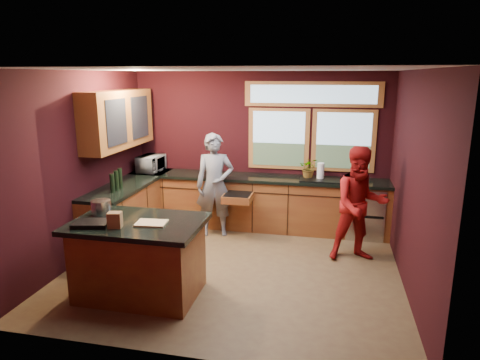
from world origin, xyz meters
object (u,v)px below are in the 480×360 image
(person_grey, at_px, (215,185))
(person_red, at_px, (360,205))
(cutting_board, at_px, (151,223))
(stock_pot, at_px, (101,207))
(island, at_px, (140,258))

(person_grey, relative_size, person_red, 1.03)
(cutting_board, relative_size, stock_pot, 1.46)
(island, distance_m, person_red, 3.13)
(person_grey, distance_m, cutting_board, 2.23)
(person_grey, distance_m, person_red, 2.36)
(island, relative_size, person_grey, 0.90)
(person_red, bearing_deg, cutting_board, -160.70)
(person_red, height_order, cutting_board, person_red)
(cutting_board, distance_m, stock_pot, 0.78)
(island, relative_size, cutting_board, 4.43)
(person_grey, bearing_deg, stock_pot, -130.39)
(cutting_board, bearing_deg, stock_pot, 165.07)
(person_red, distance_m, stock_pot, 3.53)
(island, xyz_separation_m, person_grey, (0.35, 2.17, 0.38))
(island, distance_m, cutting_board, 0.52)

